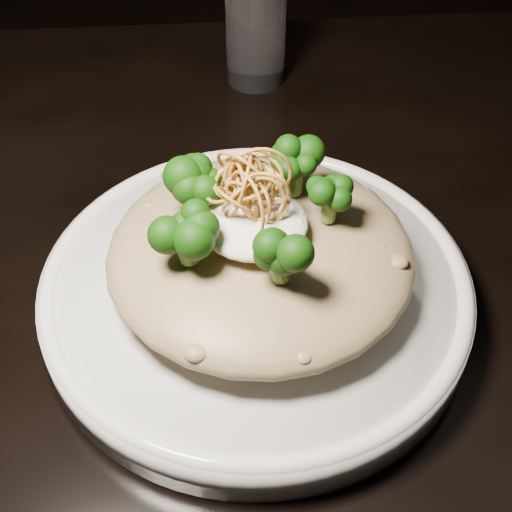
{
  "coord_description": "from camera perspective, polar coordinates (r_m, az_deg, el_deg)",
  "views": [
    {
      "loc": [
        -0.12,
        -0.42,
        1.16
      ],
      "look_at": [
        -0.09,
        -0.07,
        0.81
      ],
      "focal_mm": 50.0,
      "sensor_mm": 36.0,
      "label": 1
    }
  ],
  "objects": [
    {
      "name": "plate",
      "position": [
        0.54,
        -0.0,
        -2.91
      ],
      "size": [
        0.32,
        0.32,
        0.03
      ],
      "primitive_type": "cylinder",
      "color": "silver",
      "rests_on": "table"
    },
    {
      "name": "table",
      "position": [
        0.67,
        7.67,
        -4.01
      ],
      "size": [
        1.1,
        0.8,
        0.75
      ],
      "color": "black",
      "rests_on": "ground"
    },
    {
      "name": "drinking_glass",
      "position": [
        0.78,
        -0.02,
        17.46
      ],
      "size": [
        0.07,
        0.07,
        0.11
      ],
      "primitive_type": "cylinder",
      "rotation": [
        0.0,
        0.0,
        0.16
      ],
      "color": "white",
      "rests_on": "table"
    },
    {
      "name": "broccoli",
      "position": [
        0.47,
        -0.21,
        4.61
      ],
      "size": [
        0.16,
        0.16,
        0.06
      ],
      "primitive_type": null,
      "color": "black",
      "rests_on": "risotto"
    },
    {
      "name": "shallots",
      "position": [
        0.47,
        -0.46,
        6.39
      ],
      "size": [
        0.07,
        0.07,
        0.04
      ],
      "primitive_type": null,
      "color": "brown",
      "rests_on": "cheese"
    },
    {
      "name": "risotto",
      "position": [
        0.51,
        0.35,
        0.24
      ],
      "size": [
        0.22,
        0.22,
        0.05
      ],
      "primitive_type": "ellipsoid",
      "color": "brown",
      "rests_on": "plate"
    },
    {
      "name": "cheese",
      "position": [
        0.48,
        -0.17,
        2.65
      ],
      "size": [
        0.07,
        0.07,
        0.02
      ],
      "primitive_type": "ellipsoid",
      "color": "white",
      "rests_on": "risotto"
    }
  ]
}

